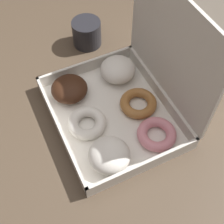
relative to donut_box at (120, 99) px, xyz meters
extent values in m
plane|color=#6B6054|center=(-0.06, -0.08, -0.78)|extent=(8.00, 8.00, 0.00)
cube|color=#4C3D2D|center=(-0.06, -0.08, -0.07)|extent=(1.23, 0.92, 0.03)
cylinder|color=#4C3D2D|center=(-0.62, 0.33, -0.43)|extent=(0.06, 0.06, 0.69)
cube|color=silver|center=(0.01, -0.03, -0.05)|extent=(0.37, 0.30, 0.01)
cube|color=beige|center=(0.01, -0.17, -0.03)|extent=(0.37, 0.01, 0.04)
cube|color=beige|center=(0.01, 0.12, -0.03)|extent=(0.37, 0.01, 0.04)
cube|color=beige|center=(-0.17, -0.03, -0.03)|extent=(0.01, 0.30, 0.04)
cube|color=beige|center=(0.18, -0.03, -0.03)|extent=(0.01, 0.30, 0.04)
cube|color=beige|center=(0.01, 0.13, 0.14)|extent=(0.37, 0.01, 0.29)
ellipsoid|color=#381E11|center=(-0.11, -0.10, -0.02)|extent=(0.10, 0.10, 0.05)
torus|color=white|center=(0.01, -0.10, -0.04)|extent=(0.10, 0.10, 0.03)
ellipsoid|color=white|center=(0.13, -0.09, -0.02)|extent=(0.10, 0.10, 0.06)
ellipsoid|color=white|center=(-0.11, 0.05, -0.02)|extent=(0.10, 0.10, 0.06)
torus|color=#9E6633|center=(0.01, 0.05, -0.04)|extent=(0.10, 0.10, 0.03)
torus|color=pink|center=(0.12, 0.05, -0.04)|extent=(0.10, 0.10, 0.03)
cylinder|color=#232328|center=(-0.29, 0.03, -0.01)|extent=(0.09, 0.09, 0.08)
cylinder|color=black|center=(-0.29, 0.03, 0.02)|extent=(0.08, 0.08, 0.01)
camera|label=1|loc=(0.44, -0.23, 0.66)|focal=50.00mm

